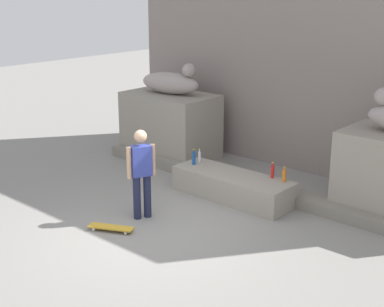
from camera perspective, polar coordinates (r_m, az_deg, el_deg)
The scene contains 12 objects.
ground_plane at distance 9.76m, azimuth -3.35°, elevation -8.01°, with size 40.00×40.00×0.00m, color gray.
facade_wall at distance 12.72m, azimuth 11.89°, elevation 11.67°, with size 9.40×0.60×6.02m, color gray.
pedestal_left at distance 13.71m, azimuth -2.22°, elevation 2.95°, with size 2.24×1.40×1.57m, color gray.
statue_reclining_left at distance 13.46m, azimuth -2.15°, elevation 7.35°, with size 1.66×0.77×0.78m.
ledge_block at distance 11.13m, azimuth 4.19°, elevation -3.36°, with size 2.52×0.86×0.51m, color gray.
skater at distance 10.00m, azimuth -5.23°, elevation -1.72°, with size 0.33×0.50×1.67m.
skateboard at distance 9.84m, azimuth -8.35°, elevation -7.54°, with size 0.81×0.53×0.08m.
bottle_clear at distance 11.70m, azimuth 0.77°, elevation -0.33°, with size 0.06×0.06×0.31m.
bottle_orange at distance 10.71m, azimuth 9.45°, elevation -2.23°, with size 0.07×0.07×0.30m.
bottle_blue at distance 11.56m, azimuth 0.18°, elevation -0.47°, with size 0.08×0.08×0.33m.
bottle_red at distance 10.88m, azimuth 8.29°, elevation -1.83°, with size 0.07×0.07×0.32m.
stair_step at distance 11.61m, azimuth 5.87°, elevation -3.24°, with size 8.05×0.50×0.24m, color gray.
Camera 1 is at (6.23, -6.27, 4.15)m, focal length 51.81 mm.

